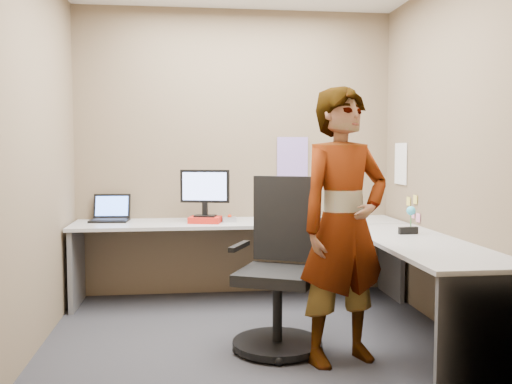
{
  "coord_description": "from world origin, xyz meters",
  "views": [
    {
      "loc": [
        -0.47,
        -4.14,
        1.38
      ],
      "look_at": [
        0.07,
        0.25,
        1.05
      ],
      "focal_mm": 40.0,
      "sensor_mm": 36.0,
      "label": 1
    }
  ],
  "objects": [
    {
      "name": "sticky_note_b",
      "position": [
        1.49,
        0.6,
        0.82
      ],
      "size": [
        0.01,
        0.07,
        0.07
      ],
      "primitive_type": "cube",
      "color": "pink",
      "rests_on": "wall_right"
    },
    {
      "name": "trackball_mouse",
      "position": [
        -0.09,
        0.94,
        0.76
      ],
      "size": [
        0.12,
        0.08,
        0.07
      ],
      "color": "#B7B7BC",
      "rests_on": "desk"
    },
    {
      "name": "sticky_note_d",
      "position": [
        1.49,
        0.7,
        0.92
      ],
      "size": [
        0.01,
        0.07,
        0.07
      ],
      "primitive_type": "cube",
      "color": "#F2E059",
      "rests_on": "wall_right"
    },
    {
      "name": "sticky_note_a",
      "position": [
        1.49,
        0.55,
        0.95
      ],
      "size": [
        0.01,
        0.07,
        0.07
      ],
      "primitive_type": "cube",
      "color": "#F2E059",
      "rests_on": "wall_right"
    },
    {
      "name": "sticky_note_c",
      "position": [
        1.49,
        0.48,
        0.8
      ],
      "size": [
        0.01,
        0.07,
        0.07
      ],
      "primitive_type": "cube",
      "color": "pink",
      "rests_on": "wall_right"
    },
    {
      "name": "origami",
      "position": [
        -0.37,
        0.87,
        0.76
      ],
      "size": [
        0.1,
        0.1,
        0.06
      ],
      "primitive_type": "cone",
      "color": "white",
      "rests_on": "desk"
    },
    {
      "name": "calendar_white",
      "position": [
        1.49,
        0.9,
        1.25
      ],
      "size": [
        0.01,
        0.28,
        0.38
      ],
      "primitive_type": "cube",
      "color": "white",
      "rests_on": "wall_right"
    },
    {
      "name": "calendar_purple",
      "position": [
        0.55,
        1.29,
        1.3
      ],
      "size": [
        0.3,
        0.01,
        0.4
      ],
      "primitive_type": "cube",
      "color": "#846BB7",
      "rests_on": "wall_back"
    },
    {
      "name": "stapler",
      "position": [
        1.22,
        0.03,
        0.76
      ],
      "size": [
        0.15,
        0.05,
        0.05
      ],
      "primitive_type": "cube",
      "rotation": [
        0.0,
        0.0,
        0.08
      ],
      "color": "black",
      "rests_on": "desk"
    },
    {
      "name": "wall_left",
      "position": [
        -1.5,
        0.0,
        1.35
      ],
      "size": [
        0.0,
        2.7,
        2.7
      ],
      "primitive_type": "plane",
      "rotation": [
        1.57,
        0.0,
        1.57
      ],
      "color": "brown",
      "rests_on": "ground"
    },
    {
      "name": "desk",
      "position": [
        0.44,
        0.39,
        0.59
      ],
      "size": [
        2.98,
        2.58,
        0.73
      ],
      "color": "#A1A1A1",
      "rests_on": "ground"
    },
    {
      "name": "ground",
      "position": [
        0.0,
        0.0,
        0.0
      ],
      "size": [
        3.0,
        3.0,
        0.0
      ],
      "primitive_type": "plane",
      "color": "#222227",
      "rests_on": "ground"
    },
    {
      "name": "monitor",
      "position": [
        -0.31,
        0.92,
        1.03
      ],
      "size": [
        0.43,
        0.17,
        0.42
      ],
      "rotation": [
        0.0,
        0.0,
        -0.24
      ],
      "color": "black",
      "rests_on": "paper_ream"
    },
    {
      "name": "wall_right",
      "position": [
        1.5,
        0.0,
        1.35
      ],
      "size": [
        0.0,
        2.7,
        2.7
      ],
      "primitive_type": "plane",
      "rotation": [
        1.57,
        0.0,
        -1.57
      ],
      "color": "brown",
      "rests_on": "ground"
    },
    {
      "name": "wall_back",
      "position": [
        0.0,
        1.3,
        1.35
      ],
      "size": [
        3.0,
        0.0,
        3.0
      ],
      "primitive_type": "plane",
      "rotation": [
        1.57,
        0.0,
        0.0
      ],
      "color": "brown",
      "rests_on": "ground"
    },
    {
      "name": "flower",
      "position": [
        1.25,
        0.04,
        0.87
      ],
      "size": [
        0.07,
        0.07,
        0.22
      ],
      "color": "brown",
      "rests_on": "desk"
    },
    {
      "name": "laptop",
      "position": [
        -1.16,
        1.15,
        0.79
      ],
      "size": [
        0.36,
        0.3,
        0.24
      ],
      "rotation": [
        0.0,
        0.0,
        -0.07
      ],
      "color": "black",
      "rests_on": "desk"
    },
    {
      "name": "paper_ream",
      "position": [
        -0.31,
        0.9,
        0.76
      ],
      "size": [
        0.31,
        0.26,
        0.05
      ],
      "primitive_type": "cube",
      "rotation": [
        0.0,
        0.0,
        -0.24
      ],
      "color": "red",
      "rests_on": "desk"
    },
    {
      "name": "person",
      "position": [
        0.53,
        -0.6,
        0.89
      ],
      "size": [
        0.76,
        0.62,
        1.78
      ],
      "primitive_type": "imported",
      "rotation": [
        0.0,
        0.0,
        0.34
      ],
      "color": "#999399",
      "rests_on": "ground"
    },
    {
      "name": "office_chair",
      "position": [
        0.17,
        -0.29,
        0.48
      ],
      "size": [
        0.68,
        0.69,
        1.17
      ],
      "rotation": [
        0.0,
        0.0,
        -0.43
      ],
      "color": "black",
      "rests_on": "ground"
    }
  ]
}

